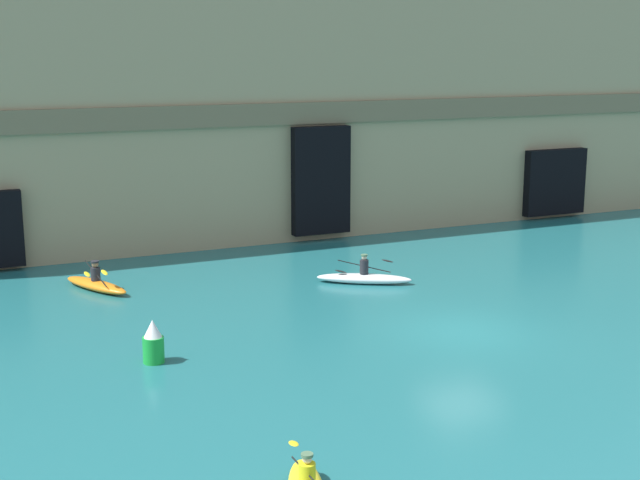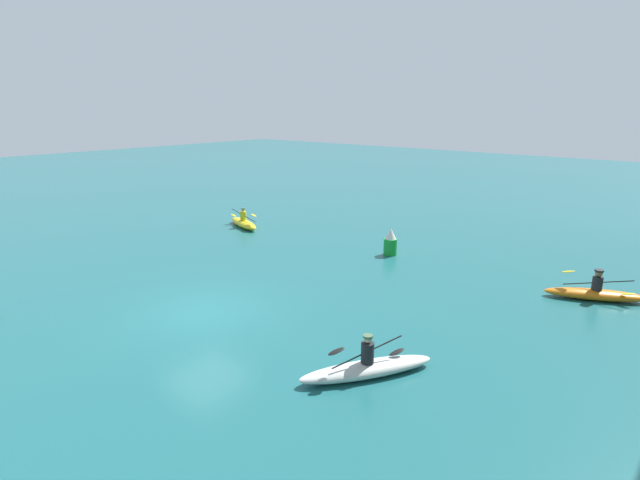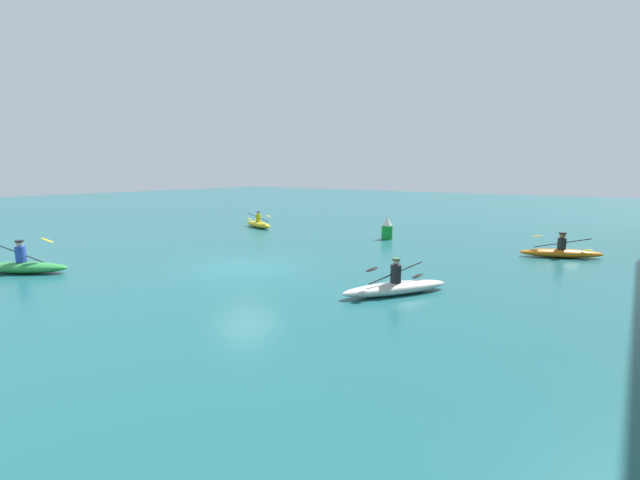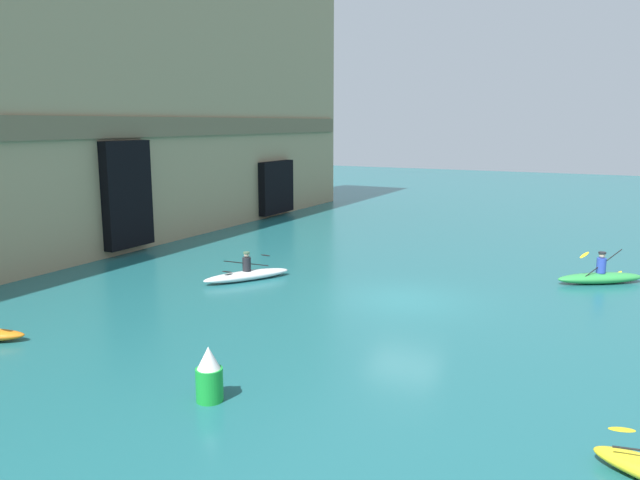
% 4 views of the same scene
% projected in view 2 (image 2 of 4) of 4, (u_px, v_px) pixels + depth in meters
% --- Properties ---
extents(ground_plane, '(120.00, 120.00, 0.00)m').
position_uv_depth(ground_plane, '(204.00, 312.00, 16.27)').
color(ground_plane, '#1E6066').
extents(kayak_orange, '(2.09, 3.30, 1.09)m').
position_uv_depth(kayak_orange, '(596.00, 293.00, 17.25)').
color(kayak_orange, orange).
rests_on(kayak_orange, ground).
extents(kayak_yellow, '(1.65, 3.05, 1.07)m').
position_uv_depth(kayak_yellow, '(244.00, 223.00, 27.48)').
color(kayak_yellow, yellow).
rests_on(kayak_yellow, ground).
extents(kayak_white, '(3.38, 2.46, 1.11)m').
position_uv_depth(kayak_white, '(367.00, 368.00, 12.39)').
color(kayak_white, white).
rests_on(kayak_white, ground).
extents(marker_buoy, '(0.60, 0.60, 1.24)m').
position_uv_depth(marker_buoy, '(390.00, 242.00, 22.31)').
color(marker_buoy, green).
rests_on(marker_buoy, ground).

